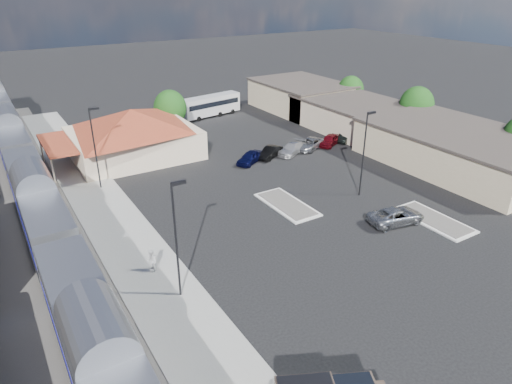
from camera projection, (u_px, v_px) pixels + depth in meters
ground at (264, 223)px, 42.81m from camera, size 280.00×280.00×0.00m
railbed at (7, 247)px, 38.98m from camera, size 16.00×100.00×0.12m
platform at (119, 229)px, 41.70m from camera, size 5.50×92.00×0.18m
passenger_train at (39, 210)px, 39.00m from camera, size 3.00×104.00×5.55m
station_depot at (133, 133)px, 57.85m from camera, size 18.35×12.24×6.20m
buildings_east at (374, 120)px, 66.19m from camera, size 14.40×51.40×4.80m
traffic_island_south at (287, 204)px, 46.21m from camera, size 3.30×7.50×0.21m
traffic_island_north at (434, 220)px, 43.25m from camera, size 3.30×7.50×0.21m
lamp_plat_s at (177, 232)px, 30.74m from camera, size 1.08×0.25×9.00m
lamp_plat_n at (95, 142)px, 47.73m from camera, size 1.08×0.25×9.00m
lamp_lot at (365, 147)px, 46.31m from camera, size 1.08×0.25×9.00m
tree_east_b at (416, 105)px, 66.46m from camera, size 4.94×4.94×6.96m
tree_east_c at (351, 90)px, 77.46m from camera, size 4.41×4.41×6.21m
tree_depot at (170, 108)px, 65.70m from camera, size 4.71×4.71×6.63m
suv at (396, 216)px, 42.57m from camera, size 5.83×3.40×1.52m
coach_bus at (211, 105)px, 75.65m from camera, size 10.95×4.03×3.44m
person_b at (151, 261)px, 35.10m from camera, size 0.92×1.06×1.85m
parked_car_a at (250, 157)px, 56.62m from camera, size 4.70×3.67×1.50m
parked_car_b at (270, 152)px, 58.39m from camera, size 4.52×3.34×1.42m
parked_car_c at (292, 149)px, 59.67m from camera, size 5.37×4.01×1.45m
parked_car_d at (310, 144)px, 61.43m from camera, size 5.72×4.35×1.44m
parked_car_e at (330, 140)px, 62.70m from camera, size 4.78×3.61×1.52m
parked_car_f at (346, 136)px, 64.47m from camera, size 4.50×3.37×1.42m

